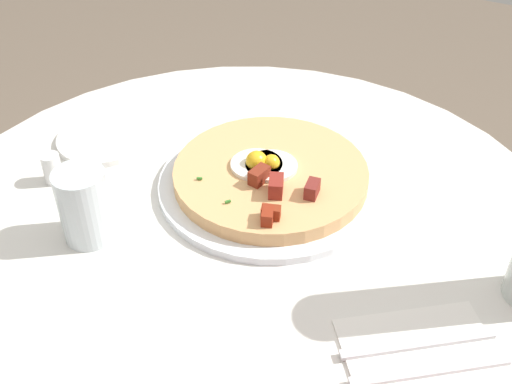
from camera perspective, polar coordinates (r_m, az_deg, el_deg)
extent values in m
cylinder|color=silver|center=(0.88, -1.25, -3.35)|extent=(0.93, 0.93, 0.03)
cylinder|color=white|center=(0.93, 1.18, 0.82)|extent=(0.33, 0.33, 0.01)
cylinder|color=tan|center=(0.92, 1.20, 1.66)|extent=(0.29, 0.29, 0.02)
cylinder|color=white|center=(0.92, 0.05, 2.50)|extent=(0.08, 0.08, 0.01)
sphere|color=yellow|center=(0.91, 0.05, 2.80)|extent=(0.03, 0.03, 0.03)
cylinder|color=white|center=(0.91, 1.14, 2.47)|extent=(0.08, 0.08, 0.01)
sphere|color=yellow|center=(0.91, 1.14, 2.77)|extent=(0.02, 0.02, 0.02)
cube|color=maroon|center=(0.88, 0.42, 1.47)|extent=(0.02, 0.03, 0.02)
cube|color=maroon|center=(0.82, 1.06, -2.20)|extent=(0.02, 0.03, 0.02)
cube|color=maroon|center=(0.86, 5.13, 0.28)|extent=(0.02, 0.03, 0.02)
cube|color=maroon|center=(0.86, 1.83, 0.55)|extent=(0.03, 0.04, 0.02)
cube|color=maroon|center=(0.82, 1.36, -1.87)|extent=(0.03, 0.02, 0.02)
cube|color=#387F2D|center=(0.90, 2.64, 1.74)|extent=(0.00, 0.01, 0.00)
cube|color=#387F2D|center=(0.91, 1.21, 2.05)|extent=(0.01, 0.01, 0.00)
cube|color=#387F2D|center=(0.92, 1.59, 2.60)|extent=(0.01, 0.01, 0.00)
cube|color=#387F2D|center=(0.90, 2.51, 1.62)|extent=(0.00, 0.01, 0.00)
cube|color=#387F2D|center=(0.85, -2.58, -0.87)|extent=(0.01, 0.01, 0.00)
cube|color=#387F2D|center=(0.89, -5.17, 1.25)|extent=(0.01, 0.01, 0.00)
cylinder|color=white|center=(1.06, -13.67, 4.74)|extent=(0.15, 0.15, 0.01)
cube|color=white|center=(0.74, 14.97, -14.52)|extent=(0.22, 0.21, 0.00)
cube|color=silver|center=(0.74, 14.51, -13.24)|extent=(0.15, 0.12, 0.00)
cube|color=silver|center=(0.72, 15.57, -15.40)|extent=(0.15, 0.12, 0.00)
cylinder|color=silver|center=(0.85, -15.34, -1.21)|extent=(0.07, 0.07, 0.10)
cylinder|color=white|center=(0.98, -18.05, 2.06)|extent=(0.03, 0.03, 0.05)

